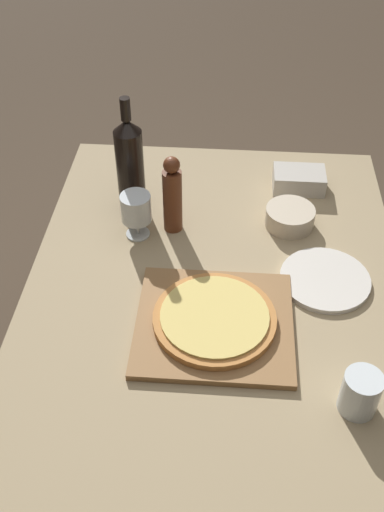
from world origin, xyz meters
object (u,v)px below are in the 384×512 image
object	(u,v)px
wine_glass	(136,209)
small_bowl	(290,217)
pizza	(215,318)
pepper_mill	(172,196)
wine_bottle	(130,165)

from	to	relation	value
wine_glass	small_bowl	bearing A→B (deg)	9.94
pizza	wine_glass	bearing A→B (deg)	125.50
small_bowl	pizza	bearing A→B (deg)	-116.28
pizza	wine_glass	size ratio (longest dim) A/B	2.19
pizza	small_bowl	world-z (taller)	small_bowl
small_bowl	wine_glass	bearing A→B (deg)	-170.06
small_bowl	pepper_mill	bearing A→B (deg)	-173.47
wine_glass	wine_bottle	bearing A→B (deg)	104.16
pizza	pepper_mill	bearing A→B (deg)	110.42
pepper_mill	pizza	bearing A→B (deg)	-69.58
pizza	wine_bottle	xyz separation A→B (m)	(-0.26, 0.45, 0.12)
wine_bottle	pepper_mill	distance (m)	0.16
pizza	pepper_mill	xyz separation A→B (m)	(-0.13, 0.36, 0.08)
pizza	small_bowl	size ratio (longest dim) A/B	2.12
wine_bottle	small_bowl	xyz separation A→B (m)	(0.46, -0.05, -0.12)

